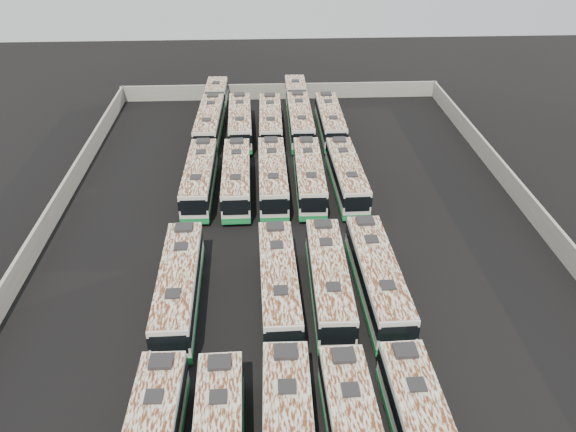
{
  "coord_description": "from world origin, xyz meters",
  "views": [
    {
      "loc": [
        -2.78,
        -41.44,
        28.14
      ],
      "look_at": [
        -0.64,
        1.42,
        1.6
      ],
      "focal_mm": 35.0,
      "sensor_mm": 36.0,
      "label": 1
    }
  ],
  "objects_px": {
    "bus_midfront_far_right": "(377,278)",
    "bus_midfront_far_left": "(179,286)",
    "bus_back_right": "(298,111)",
    "bus_midfront_center": "(279,283)",
    "bus_back_center": "(270,122)",
    "bus_midback_far_left": "(200,178)",
    "bus_midback_left": "(237,178)",
    "bus_midback_right": "(309,176)",
    "bus_midback_far_right": "(347,176)",
    "bus_midback_center": "(273,177)",
    "bus_back_far_right": "(330,121)",
    "bus_back_left": "(240,122)",
    "bus_back_far_left": "(212,113)",
    "bus_midfront_right": "(329,280)"
  },
  "relations": [
    {
      "from": "bus_back_center",
      "to": "bus_back_far_left",
      "type": "bearing_deg",
      "value": 155.58
    },
    {
      "from": "bus_midback_far_left",
      "to": "bus_midback_far_right",
      "type": "xyz_separation_m",
      "value": [
        14.78,
        -0.17,
        -0.03
      ]
    },
    {
      "from": "bus_back_left",
      "to": "bus_back_right",
      "type": "relative_size",
      "value": 0.64
    },
    {
      "from": "bus_midfront_center",
      "to": "bus_midback_far_left",
      "type": "xyz_separation_m",
      "value": [
        -7.31,
        17.16,
        0.01
      ]
    },
    {
      "from": "bus_midback_center",
      "to": "bus_back_left",
      "type": "height_order",
      "value": "bus_midback_center"
    },
    {
      "from": "bus_midfront_far_right",
      "to": "bus_back_far_right",
      "type": "height_order",
      "value": "bus_midfront_far_right"
    },
    {
      "from": "bus_back_center",
      "to": "bus_back_far_right",
      "type": "bearing_deg",
      "value": 0.74
    },
    {
      "from": "bus_midfront_far_left",
      "to": "bus_back_center",
      "type": "xyz_separation_m",
      "value": [
        7.5,
        31.49,
        -0.06
      ]
    },
    {
      "from": "bus_midfront_right",
      "to": "bus_midback_right",
      "type": "xyz_separation_m",
      "value": [
        -0.1,
        16.85,
        0.0
      ]
    },
    {
      "from": "bus_midfront_far_left",
      "to": "bus_midfront_center",
      "type": "distance_m",
      "value": 7.38
    },
    {
      "from": "bus_midfront_far_left",
      "to": "bus_midback_far_right",
      "type": "xyz_separation_m",
      "value": [
        14.86,
        17.0,
        -0.06
      ]
    },
    {
      "from": "bus_midback_far_right",
      "to": "bus_back_far_right",
      "type": "xyz_separation_m",
      "value": [
        -0.0,
        14.5,
        0.0
      ]
    },
    {
      "from": "bus_midback_far_right",
      "to": "bus_back_far_left",
      "type": "relative_size",
      "value": 0.63
    },
    {
      "from": "bus_back_far_left",
      "to": "bus_back_left",
      "type": "height_order",
      "value": "bus_back_far_left"
    },
    {
      "from": "bus_back_right",
      "to": "bus_back_far_right",
      "type": "height_order",
      "value": "bus_back_right"
    },
    {
      "from": "bus_midback_far_right",
      "to": "bus_back_right",
      "type": "bearing_deg",
      "value": 100.34
    },
    {
      "from": "bus_midfront_right",
      "to": "bus_back_center",
      "type": "relative_size",
      "value": 1.01
    },
    {
      "from": "bus_back_right",
      "to": "bus_back_far_right",
      "type": "distance_m",
      "value": 5.11
    },
    {
      "from": "bus_midback_far_left",
      "to": "bus_midback_far_right",
      "type": "distance_m",
      "value": 14.79
    },
    {
      "from": "bus_back_left",
      "to": "bus_midfront_far_left",
      "type": "bearing_deg",
      "value": -98.23
    },
    {
      "from": "bus_midfront_center",
      "to": "bus_back_center",
      "type": "bearing_deg",
      "value": 88.76
    },
    {
      "from": "bus_midfront_far_right",
      "to": "bus_back_far_right",
      "type": "bearing_deg",
      "value": 88.79
    },
    {
      "from": "bus_back_right",
      "to": "bus_midback_far_right",
      "type": "bearing_deg",
      "value": -78.04
    },
    {
      "from": "bus_midfront_far_right",
      "to": "bus_midback_far_left",
      "type": "distance_m",
      "value": 22.53
    },
    {
      "from": "bus_back_far_right",
      "to": "bus_midback_center",
      "type": "bearing_deg",
      "value": -117.08
    },
    {
      "from": "bus_midback_far_right",
      "to": "bus_back_left",
      "type": "distance_m",
      "value": 18.35
    },
    {
      "from": "bus_back_right",
      "to": "bus_back_center",
      "type": "bearing_deg",
      "value": -135.55
    },
    {
      "from": "bus_midfront_right",
      "to": "bus_back_left",
      "type": "relative_size",
      "value": 0.99
    },
    {
      "from": "bus_midfront_center",
      "to": "bus_midfront_far_left",
      "type": "bearing_deg",
      "value": 179.01
    },
    {
      "from": "bus_midback_right",
      "to": "bus_back_right",
      "type": "distance_m",
      "value": 17.98
    },
    {
      "from": "bus_midback_left",
      "to": "bus_back_far_left",
      "type": "relative_size",
      "value": 0.64
    },
    {
      "from": "bus_midfront_center",
      "to": "bus_midback_center",
      "type": "relative_size",
      "value": 0.99
    },
    {
      "from": "bus_midback_right",
      "to": "bus_midback_far_right",
      "type": "distance_m",
      "value": 3.79
    },
    {
      "from": "bus_back_center",
      "to": "bus_back_far_right",
      "type": "relative_size",
      "value": 1.0
    },
    {
      "from": "bus_midfront_far_right",
      "to": "bus_midfront_far_left",
      "type": "bearing_deg",
      "value": 179.41
    },
    {
      "from": "bus_midfront_center",
      "to": "bus_back_right",
      "type": "xyz_separation_m",
      "value": [
        3.79,
        35.04,
        0.02
      ]
    },
    {
      "from": "bus_midfront_far_right",
      "to": "bus_back_right",
      "type": "xyz_separation_m",
      "value": [
        -3.68,
        34.88,
        -0.03
      ]
    },
    {
      "from": "bus_midback_far_left",
      "to": "bus_back_left",
      "type": "height_order",
      "value": "bus_midback_far_left"
    },
    {
      "from": "bus_midfront_far_left",
      "to": "bus_midback_far_left",
      "type": "relative_size",
      "value": 1.02
    },
    {
      "from": "bus_midback_center",
      "to": "bus_back_far_right",
      "type": "bearing_deg",
      "value": 62.57
    },
    {
      "from": "bus_back_far_right",
      "to": "bus_back_center",
      "type": "bearing_deg",
      "value": -179.72
    },
    {
      "from": "bus_midfront_far_right",
      "to": "bus_back_far_left",
      "type": "height_order",
      "value": "bus_midfront_far_right"
    },
    {
      "from": "bus_midback_far_left",
      "to": "bus_midback_left",
      "type": "height_order",
      "value": "bus_midback_left"
    },
    {
      "from": "bus_midfront_far_right",
      "to": "bus_midback_left",
      "type": "height_order",
      "value": "bus_midfront_far_right"
    },
    {
      "from": "bus_midback_far_left",
      "to": "bus_midback_center",
      "type": "xyz_separation_m",
      "value": [
        7.31,
        -0.15,
        0.02
      ]
    },
    {
      "from": "bus_midback_right",
      "to": "bus_midback_center",
      "type": "bearing_deg",
      "value": -178.19
    },
    {
      "from": "bus_midfront_center",
      "to": "bus_back_far_right",
      "type": "bearing_deg",
      "value": 75.62
    },
    {
      "from": "bus_back_right",
      "to": "bus_midfront_far_left",
      "type": "bearing_deg",
      "value": -107.26
    },
    {
      "from": "bus_midfront_far_left",
      "to": "bus_back_right",
      "type": "distance_m",
      "value": 36.78
    },
    {
      "from": "bus_midfront_right",
      "to": "bus_midback_center",
      "type": "height_order",
      "value": "bus_midback_center"
    }
  ]
}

